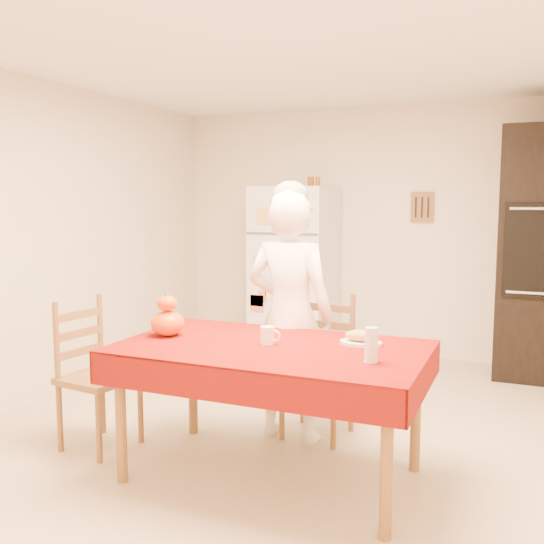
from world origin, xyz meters
The scene contains 17 objects.
floor centered at (0.00, 0.00, 0.00)m, with size 4.50×4.50×0.00m, color #C9B291.
room_shell centered at (0.00, 0.00, 1.62)m, with size 4.02×4.52×2.51m.
refrigerator centered at (-0.65, 1.88, 0.85)m, with size 0.75×0.74×1.70m.
oven_cabinet centered at (1.63, 1.93, 1.10)m, with size 0.70×0.62×2.20m.
dining_table centered at (0.23, -0.79, 0.69)m, with size 1.70×1.00×0.76m.
chair_far centered at (0.28, -0.04, 0.51)m, with size 0.44×0.43×0.95m.
chair_left centered at (-1.00, -0.82, 0.51)m, with size 0.45×0.47×0.95m.
seated_woman centered at (0.12, -0.21, 0.82)m, with size 0.60×0.39×1.63m, color white.
coffee_mug centered at (0.20, -0.77, 0.81)m, with size 0.08×0.08×0.10m, color white.
pumpkin_lower centered at (-0.44, -0.80, 0.84)m, with size 0.20×0.20×0.15m, color red.
pumpkin_upper centered at (-0.44, -0.80, 0.96)m, with size 0.12×0.12×0.09m, color #D65205.
wine_glass centered at (0.83, -0.91, 0.85)m, with size 0.07×0.07×0.18m, color silver.
bread_plate centered at (0.68, -0.57, 0.77)m, with size 0.24×0.24×0.02m, color silver.
bread_loaf centered at (0.68, -0.57, 0.81)m, with size 0.18×0.10×0.06m, color #A78952.
spice_jar_left centered at (-0.51, 1.93, 1.75)m, with size 0.05×0.05×0.10m, color brown.
spice_jar_mid centered at (-0.49, 1.93, 1.75)m, with size 0.05×0.05×0.10m, color brown.
spice_jar_right centered at (-0.43, 1.93, 1.75)m, with size 0.05×0.05×0.10m, color #94521A.
Camera 1 is at (1.52, -3.82, 1.56)m, focal length 40.00 mm.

